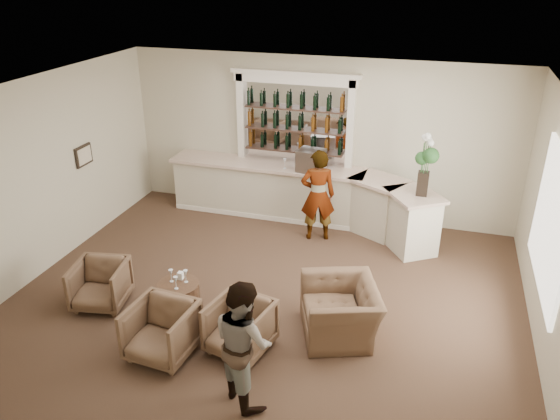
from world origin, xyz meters
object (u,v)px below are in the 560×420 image
(guest, at_px, (243,342))
(armchair_far, at_px, (340,310))
(sommelier, at_px, (318,195))
(bar_counter, at_px, (304,195))
(armchair_center, at_px, (161,331))
(armchair_left, at_px, (100,284))
(flower_vase, at_px, (425,161))
(cocktail_table, at_px, (179,298))
(armchair_right, at_px, (240,327))
(espresso_machine, at_px, (311,161))

(guest, relative_size, armchair_far, 1.40)
(sommelier, xyz_separation_m, guest, (0.14, -4.42, -0.07))
(bar_counter, distance_m, armchair_center, 4.74)
(armchair_left, relative_size, flower_vase, 0.70)
(armchair_center, bearing_deg, armchair_left, 156.51)
(bar_counter, relative_size, armchair_center, 6.64)
(guest, height_order, armchair_left, guest)
(cocktail_table, relative_size, armchair_right, 0.78)
(armchair_right, bearing_deg, flower_vase, 71.75)
(sommelier, xyz_separation_m, armchair_far, (1.02, -2.82, -0.52))
(guest, relative_size, armchair_center, 1.93)
(bar_counter, height_order, armchair_right, bar_counter)
(armchair_left, height_order, armchair_right, armchair_right)
(armchair_right, bearing_deg, guest, -53.54)
(bar_counter, bearing_deg, espresso_machine, -22.54)
(armchair_center, distance_m, espresso_machine, 4.80)
(armchair_far, distance_m, espresso_machine, 3.79)
(armchair_left, bearing_deg, espresso_machine, 46.77)
(guest, xyz_separation_m, espresso_machine, (-0.43, 5.02, 0.53))
(flower_vase, bearing_deg, armchair_far, -107.06)
(cocktail_table, relative_size, sommelier, 0.36)
(cocktail_table, distance_m, armchair_right, 1.35)
(bar_counter, height_order, sommelier, sommelier)
(cocktail_table, distance_m, flower_vase, 4.78)
(armchair_left, bearing_deg, flower_vase, 24.32)
(armchair_left, xyz_separation_m, flower_vase, (4.60, 3.24, 1.42))
(armchair_left, height_order, flower_vase, flower_vase)
(armchair_center, distance_m, armchair_right, 1.06)
(sommelier, relative_size, flower_vase, 1.57)
(sommelier, bearing_deg, flower_vase, 163.02)
(espresso_machine, bearing_deg, bar_counter, 165.14)
(bar_counter, relative_size, cocktail_table, 8.91)
(cocktail_table, distance_m, espresso_machine, 3.96)
(armchair_left, distance_m, armchair_far, 3.75)
(sommelier, bearing_deg, armchair_right, 68.33)
(bar_counter, bearing_deg, cocktail_table, -105.42)
(armchair_center, xyz_separation_m, flower_vase, (3.11, 4.04, 1.39))
(flower_vase, bearing_deg, armchair_center, -127.59)
(espresso_machine, xyz_separation_m, flower_vase, (2.18, -0.57, 0.42))
(sommelier, height_order, armchair_right, sommelier)
(armchair_center, xyz_separation_m, espresso_machine, (0.92, 4.61, 0.97))
(guest, relative_size, armchair_left, 2.06)
(armchair_far, height_order, espresso_machine, espresso_machine)
(cocktail_table, height_order, espresso_machine, espresso_machine)
(armchair_left, xyz_separation_m, espresso_machine, (2.42, 3.81, 1.00))
(armchair_center, bearing_deg, cocktail_table, 108.21)
(bar_counter, bearing_deg, armchair_center, -99.47)
(sommelier, xyz_separation_m, armchair_right, (-0.24, -3.59, -0.53))
(cocktail_table, xyz_separation_m, espresso_machine, (1.16, 3.62, 1.11))
(armchair_left, relative_size, armchair_center, 0.94)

